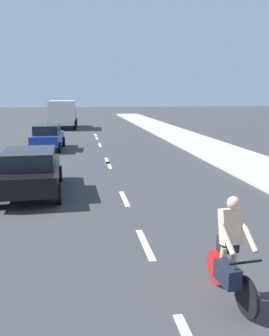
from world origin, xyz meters
The scene contains 13 objects.
ground_plane centered at (0.00, 20.00, 0.00)m, with size 160.00×160.00×0.00m, color #38383A.
sidewalk_strip centered at (6.89, 22.00, 0.07)m, with size 3.60×80.00×0.14m, color #B2ADA3.
lane_stripe_2 centered at (0.00, 7.92, 0.00)m, with size 0.16×1.80×0.01m, color white.
lane_stripe_3 centered at (0.00, 11.74, 0.00)m, with size 0.16×1.80×0.01m, color white.
lane_stripe_4 centered at (0.00, 17.69, 0.00)m, with size 0.16×1.80×0.01m, color white.
lane_stripe_5 centered at (0.00, 18.87, 0.00)m, with size 0.16×1.80×0.01m, color white.
lane_stripe_6 centered at (0.00, 24.96, 0.00)m, with size 0.16×1.80×0.01m, color white.
lane_stripe_7 centered at (0.00, 28.90, 0.00)m, with size 0.16×1.80×0.01m, color white.
lane_stripe_8 centered at (0.00, 31.36, 0.00)m, with size 0.16×1.80×0.01m, color white.
cyclist centered at (0.96, 5.41, 0.83)m, with size 0.66×1.71×1.82m.
parked_car_black centered at (-3.16, 12.96, 0.84)m, with size 2.21×4.62×1.57m.
parked_car_blue centered at (-3.37, 23.33, 0.84)m, with size 2.03×4.07×1.57m.
delivery_truck centered at (-2.92, 37.91, 1.50)m, with size 2.82×6.31×2.80m.
Camera 1 is at (-1.48, 0.10, 3.46)m, focal length 38.70 mm.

